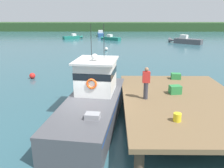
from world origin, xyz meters
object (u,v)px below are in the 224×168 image
object	(u,v)px
mooring_buoy_outer	(106,49)
mooring_buoy_inshore	(32,76)
crate_stack_mid_dock	(176,76)
moored_boat_off_the_point	(111,38)
moored_boat_far_right	(72,37)
main_fishing_boat	(94,99)
crate_single_far	(175,90)
deckhand_by_the_boat	(146,82)
moored_boat_mid_harbor	(101,34)
moored_boat_near_channel	(186,41)
bait_bucket	(177,117)

from	to	relation	value
mooring_buoy_outer	mooring_buoy_inshore	bearing A→B (deg)	-110.58
crate_stack_mid_dock	moored_boat_off_the_point	xyz separation A→B (m)	(-4.74, 32.65, -1.01)
moored_boat_far_right	mooring_buoy_inshore	xyz separation A→B (m)	(1.89, -30.66, -0.13)
main_fishing_boat	moored_boat_far_right	size ratio (longest dim) A/B	2.49
crate_single_far	moored_boat_off_the_point	xyz separation A→B (m)	(-3.98, 35.52, -1.04)
deckhand_by_the_boat	moored_boat_mid_harbor	distance (m)	44.98
moored_boat_mid_harbor	mooring_buoy_outer	world-z (taller)	moored_boat_mid_harbor
crate_single_far	deckhand_by_the_boat	size ratio (longest dim) A/B	0.37
deckhand_by_the_boat	moored_boat_near_channel	size ratio (longest dim) A/B	0.29
crate_stack_mid_dock	mooring_buoy_inshore	distance (m)	11.79
moored_boat_mid_harbor	moored_boat_far_right	size ratio (longest dim) A/B	1.32
crate_single_far	crate_stack_mid_dock	distance (m)	2.97
crate_stack_mid_dock	moored_boat_mid_harbor	world-z (taller)	crate_stack_mid_dock
crate_single_far	crate_stack_mid_dock	world-z (taller)	crate_single_far
deckhand_by_the_boat	mooring_buoy_outer	size ratio (longest dim) A/B	3.40
bait_bucket	moored_boat_near_channel	bearing A→B (deg)	73.11
crate_stack_mid_dock	mooring_buoy_outer	world-z (taller)	crate_stack_mid_dock
moored_boat_mid_harbor	mooring_buoy_outer	xyz separation A→B (m)	(2.06, -21.53, -0.22)
main_fishing_boat	moored_boat_mid_harbor	world-z (taller)	main_fishing_boat
moored_boat_far_right	moored_boat_off_the_point	bearing A→B (deg)	-15.44
crate_single_far	mooring_buoy_outer	distance (m)	22.83
crate_stack_mid_dock	moored_boat_far_right	world-z (taller)	crate_stack_mid_dock
crate_single_far	moored_boat_near_channel	world-z (taller)	crate_single_far
main_fishing_boat	moored_boat_near_channel	xyz separation A→B (m)	(13.81, 30.75, -0.48)
crate_single_far	moored_boat_off_the_point	distance (m)	35.76
bait_bucket	mooring_buoy_outer	xyz separation A→B (m)	(-3.73, 25.68, -1.13)
bait_bucket	moored_boat_mid_harbor	xyz separation A→B (m)	(-5.78, 47.21, -0.91)
bait_bucket	deckhand_by_the_boat	distance (m)	2.78
moored_boat_mid_harbor	mooring_buoy_outer	size ratio (longest dim) A/B	11.04
crate_stack_mid_dock	deckhand_by_the_boat	world-z (taller)	deckhand_by_the_boat
moored_boat_off_the_point	mooring_buoy_outer	size ratio (longest dim) A/B	8.55
main_fishing_boat	moored_boat_far_right	bearing A→B (deg)	101.51
crate_stack_mid_dock	bait_bucket	xyz separation A→B (m)	(-1.49, -6.20, -0.02)
moored_boat_far_right	moored_boat_near_channel	bearing A→B (deg)	-18.91
deckhand_by_the_boat	moored_boat_far_right	distance (m)	39.97
moored_boat_off_the_point	mooring_buoy_inshore	size ratio (longest dim) A/B	8.43
crate_stack_mid_dock	mooring_buoy_outer	distance (m)	20.20
main_fishing_boat	moored_boat_mid_harbor	distance (m)	44.33
deckhand_by_the_boat	mooring_buoy_inshore	bearing A→B (deg)	137.11
moored_boat_near_channel	mooring_buoy_outer	bearing A→B (deg)	-150.15
moored_boat_far_right	mooring_buoy_inshore	bearing A→B (deg)	-86.47
moored_boat_far_right	mooring_buoy_inshore	size ratio (longest dim) A/B	8.22
mooring_buoy_outer	mooring_buoy_inshore	world-z (taller)	mooring_buoy_inshore
main_fishing_boat	crate_stack_mid_dock	bearing A→B (deg)	32.65
main_fishing_boat	bait_bucket	distance (m)	4.65
mooring_buoy_inshore	bait_bucket	bearing A→B (deg)	-47.78
moored_boat_off_the_point	mooring_buoy_inshore	distance (m)	29.09
moored_boat_off_the_point	mooring_buoy_outer	distance (m)	13.17
bait_bucket	moored_boat_far_right	xyz separation A→B (m)	(-11.35, 41.08, -1.00)
moored_boat_off_the_point	mooring_buoy_outer	xyz separation A→B (m)	(-0.48, -13.16, -0.14)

